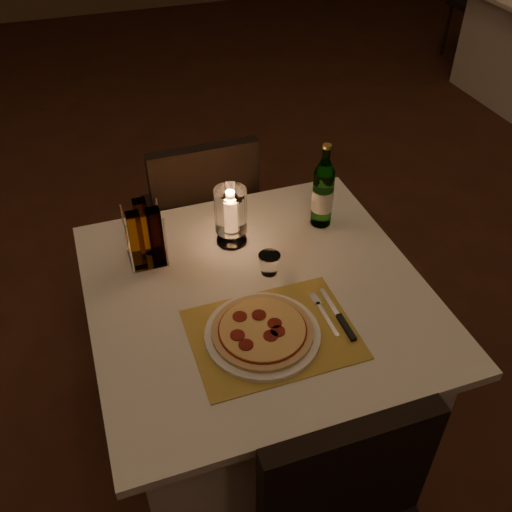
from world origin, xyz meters
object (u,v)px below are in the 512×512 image
object	(u,v)px
plate	(262,334)
tumbler	(269,264)
pizza	(262,330)
chair_far	(201,211)
water_bottle	(323,193)
hurricane_candle	(231,212)
main_table	(258,368)

from	to	relation	value
plate	tumbler	bearing A→B (deg)	66.10
plate	pizza	world-z (taller)	pizza
chair_far	water_bottle	distance (m)	0.64
water_bottle	hurricane_candle	world-z (taller)	water_bottle
pizza	hurricane_candle	xyz separation A→B (m)	(0.05, 0.43, 0.09)
hurricane_candle	water_bottle	bearing A→B (deg)	-0.00
main_table	chair_far	bearing A→B (deg)	90.00
pizza	tumbler	xyz separation A→B (m)	(0.11, 0.25, 0.01)
tumbler	plate	bearing A→B (deg)	-113.90
water_bottle	plate	bearing A→B (deg)	-130.21
hurricane_candle	pizza	bearing A→B (deg)	-95.95
pizza	main_table	bearing A→B (deg)	74.36
plate	tumbler	size ratio (longest dim) A/B	4.70
chair_far	pizza	world-z (taller)	chair_far
pizza	tumbler	bearing A→B (deg)	66.03
plate	tumbler	distance (m)	0.27
plate	water_bottle	xyz separation A→B (m)	(0.37, 0.43, 0.11)
chair_far	water_bottle	bearing A→B (deg)	-55.56
hurricane_candle	chair_far	bearing A→B (deg)	89.35
main_table	hurricane_candle	xyz separation A→B (m)	(-0.01, 0.25, 0.48)
pizza	tumbler	world-z (taller)	tumbler
chair_far	pizza	size ratio (longest dim) A/B	3.21
chair_far	plate	xyz separation A→B (m)	(-0.05, -0.89, 0.20)
main_table	hurricane_candle	distance (m)	0.55
plate	pizza	bearing A→B (deg)	178.41
main_table	hurricane_candle	size ratio (longest dim) A/B	4.95
chair_far	tumbler	bearing A→B (deg)	-84.70
chair_far	water_bottle	size ratio (longest dim) A/B	2.97
main_table	pizza	size ratio (longest dim) A/B	3.57
pizza	chair_far	bearing A→B (deg)	86.78
main_table	tumbler	bearing A→B (deg)	48.64
tumbler	water_bottle	world-z (taller)	water_bottle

